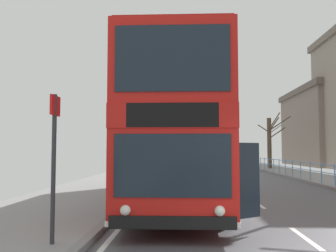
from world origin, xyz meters
name	(u,v)px	position (x,y,z in m)	size (l,w,h in m)	color
double_decker_bus_main	(178,134)	(-2.68, 7.50, 2.34)	(3.23, 11.66, 4.47)	red
pedestrian_railing_far_kerb	(321,170)	(4.45, 13.91, 0.81)	(0.05, 30.17, 1.00)	#598CC6
bus_stop_sign_near	(54,151)	(-4.79, 1.35, 1.77)	(0.08, 0.44, 2.65)	#2D2D33
bare_tree_far_01	(270,141)	(5.54, 29.78, 2.71)	(2.68, 2.72, 5.24)	#4C3D2D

